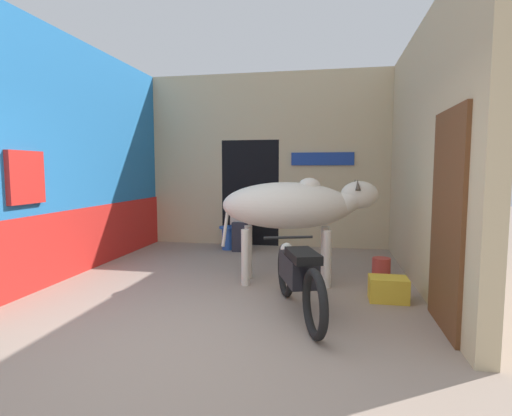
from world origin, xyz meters
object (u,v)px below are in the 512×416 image
shopkeeper_seated (241,218)px  bucket (381,267)px  cow (293,206)px  plastic_stool (228,237)px  motorcycle_near (298,275)px  crate (388,289)px

shopkeeper_seated → bucket: bearing=-30.2°
cow → plastic_stool: 2.62m
shopkeeper_seated → motorcycle_near: bearing=-67.1°
bucket → cow: bearing=-154.3°
motorcycle_near → shopkeeper_seated: bearing=112.9°
motorcycle_near → shopkeeper_seated: size_ratio=1.55×
shopkeeper_seated → crate: 3.49m
motorcycle_near → bucket: 2.09m
motorcycle_near → shopkeeper_seated: shopkeeper_seated is taller
motorcycle_near → shopkeeper_seated: 3.45m
cow → motorcycle_near: (0.17, -1.19, -0.61)m
plastic_stool → bucket: size_ratio=1.71×
plastic_stool → crate: (2.61, -2.59, -0.10)m
motorcycle_near → plastic_stool: size_ratio=4.06×
shopkeeper_seated → crate: (2.34, -2.54, -0.47)m
plastic_stool → bucket: (2.66, -1.45, -0.11)m
shopkeeper_seated → cow: bearing=-59.5°
motorcycle_near → plastic_stool: (-1.60, 3.23, -0.19)m
cow → crate: bearing=-25.2°
cow → shopkeeper_seated: cow is taller
plastic_stool → crate: 3.68m
bucket → motorcycle_near: bearing=-120.8°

